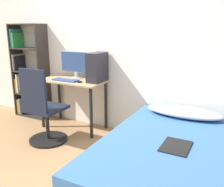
# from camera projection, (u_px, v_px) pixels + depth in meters

# --- Properties ---
(ground_plane) EXTENTS (14.00, 14.00, 0.00)m
(ground_plane) POSITION_uv_depth(u_px,v_px,m) (47.00, 169.00, 2.71)
(ground_plane) COLOR #9E754C
(wall_back) EXTENTS (8.00, 0.05, 2.50)m
(wall_back) POSITION_uv_depth(u_px,v_px,m) (107.00, 44.00, 3.56)
(wall_back) COLOR silver
(wall_back) RESTS_ON ground_plane
(desk) EXTENTS (0.98, 0.51, 0.74)m
(desk) POSITION_uv_depth(u_px,v_px,m) (73.00, 89.00, 3.68)
(desk) COLOR tan
(desk) RESTS_ON ground_plane
(bookshelf) EXTENTS (0.61, 0.28, 1.54)m
(bookshelf) POSITION_uv_depth(u_px,v_px,m) (27.00, 75.00, 4.22)
(bookshelf) COLOR #2D2823
(bookshelf) RESTS_ON ground_plane
(office_chair) EXTENTS (0.51, 0.51, 1.01)m
(office_chair) POSITION_uv_depth(u_px,v_px,m) (43.00, 114.00, 3.23)
(office_chair) COLOR black
(office_chair) RESTS_ON ground_plane
(bed) EXTENTS (1.17, 1.97, 0.46)m
(bed) POSITION_uv_depth(u_px,v_px,m) (165.00, 161.00, 2.42)
(bed) COLOR #4C3D2D
(bed) RESTS_ON ground_plane
(pillow) EXTENTS (0.89, 0.36, 0.11)m
(pillow) POSITION_uv_depth(u_px,v_px,m) (184.00, 112.00, 2.97)
(pillow) COLOR #B2B7C6
(pillow) RESTS_ON bed
(magazine) EXTENTS (0.24, 0.32, 0.01)m
(magazine) POSITION_uv_depth(u_px,v_px,m) (176.00, 146.00, 2.21)
(magazine) COLOR black
(magazine) RESTS_ON bed
(monitor) EXTENTS (0.57, 0.19, 0.40)m
(monitor) POSITION_uv_depth(u_px,v_px,m) (76.00, 63.00, 3.72)
(monitor) COLOR #B7B7BC
(monitor) RESTS_ON desk
(keyboard) EXTENTS (0.40, 0.14, 0.02)m
(keyboard) POSITION_uv_depth(u_px,v_px,m) (65.00, 80.00, 3.58)
(keyboard) COLOR #33477A
(keyboard) RESTS_ON desk
(pc_tower) EXTENTS (0.17, 0.34, 0.41)m
(pc_tower) POSITION_uv_depth(u_px,v_px,m) (97.00, 67.00, 3.48)
(pc_tower) COLOR #232328
(pc_tower) RESTS_ON desk
(mouse) EXTENTS (0.06, 0.09, 0.02)m
(mouse) POSITION_uv_depth(u_px,v_px,m) (80.00, 82.00, 3.47)
(mouse) COLOR black
(mouse) RESTS_ON desk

